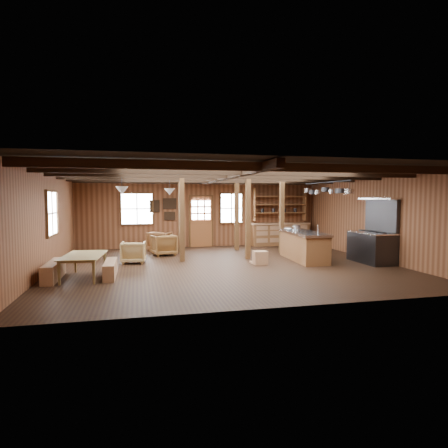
{
  "coord_description": "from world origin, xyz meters",
  "views": [
    {
      "loc": [
        -2.59,
        -10.92,
        2.04
      ],
      "look_at": [
        0.03,
        0.38,
        1.23
      ],
      "focal_mm": 30.0,
      "sensor_mm": 36.0,
      "label": 1
    }
  ],
  "objects_px": {
    "commercial_range": "(373,242)",
    "armchair_b": "(160,241)",
    "dining_table": "(85,266)",
    "armchair_a": "(164,245)",
    "kitchen_island": "(304,246)",
    "armchair_c": "(133,252)"
  },
  "relations": [
    {
      "from": "armchair_b",
      "to": "armchair_c",
      "type": "distance_m",
      "value": 2.81
    },
    {
      "from": "kitchen_island",
      "to": "armchair_c",
      "type": "bearing_deg",
      "value": 176.01
    },
    {
      "from": "commercial_range",
      "to": "armchair_c",
      "type": "distance_m",
      "value": 7.55
    },
    {
      "from": "armchair_b",
      "to": "armchair_c",
      "type": "height_order",
      "value": "armchair_b"
    },
    {
      "from": "kitchen_island",
      "to": "commercial_range",
      "type": "xyz_separation_m",
      "value": [
        1.94,
        -0.92,
        0.17
      ]
    },
    {
      "from": "armchair_a",
      "to": "armchair_b",
      "type": "height_order",
      "value": "armchair_b"
    },
    {
      "from": "kitchen_island",
      "to": "armchair_b",
      "type": "relative_size",
      "value": 3.12
    },
    {
      "from": "kitchen_island",
      "to": "armchair_a",
      "type": "distance_m",
      "value": 4.86
    },
    {
      "from": "armchair_a",
      "to": "armchair_b",
      "type": "xyz_separation_m",
      "value": [
        -0.08,
        1.26,
        0.0
      ]
    },
    {
      "from": "kitchen_island",
      "to": "armchair_b",
      "type": "distance_m",
      "value": 5.58
    },
    {
      "from": "dining_table",
      "to": "armchair_c",
      "type": "xyz_separation_m",
      "value": [
        1.17,
        1.98,
        0.04
      ]
    },
    {
      "from": "commercial_range",
      "to": "armchair_b",
      "type": "xyz_separation_m",
      "value": [
        -6.41,
        4.25,
        -0.28
      ]
    },
    {
      "from": "dining_table",
      "to": "armchair_c",
      "type": "distance_m",
      "value": 2.3
    },
    {
      "from": "kitchen_island",
      "to": "armchair_a",
      "type": "bearing_deg",
      "value": 158.0
    },
    {
      "from": "dining_table",
      "to": "armchair_b",
      "type": "xyz_separation_m",
      "value": [
        2.13,
        4.62,
        0.07
      ]
    },
    {
      "from": "commercial_range",
      "to": "armchair_a",
      "type": "relative_size",
      "value": 2.52
    },
    {
      "from": "dining_table",
      "to": "armchair_b",
      "type": "distance_m",
      "value": 5.09
    },
    {
      "from": "kitchen_island",
      "to": "armchair_b",
      "type": "height_order",
      "value": "kitchen_island"
    },
    {
      "from": "kitchen_island",
      "to": "armchair_c",
      "type": "height_order",
      "value": "kitchen_island"
    },
    {
      "from": "commercial_range",
      "to": "armchair_c",
      "type": "height_order",
      "value": "commercial_range"
    },
    {
      "from": "dining_table",
      "to": "armchair_a",
      "type": "relative_size",
      "value": 2.09
    },
    {
      "from": "dining_table",
      "to": "armchair_b",
      "type": "height_order",
      "value": "armchair_b"
    }
  ]
}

